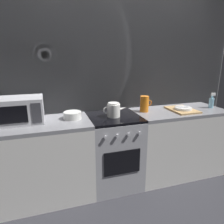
# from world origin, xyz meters

# --- Properties ---
(ground_plane) EXTENTS (8.00, 8.00, 0.00)m
(ground_plane) POSITION_xyz_m (0.00, 0.00, 0.00)
(ground_plane) COLOR #2D2D33
(back_wall) EXTENTS (3.60, 0.05, 2.40)m
(back_wall) POSITION_xyz_m (0.00, 0.32, 1.20)
(back_wall) COLOR gray
(back_wall) RESTS_ON ground_plane
(counter_left) EXTENTS (1.20, 0.60, 0.90)m
(counter_left) POSITION_xyz_m (-0.90, 0.00, 0.45)
(counter_left) COLOR silver
(counter_left) RESTS_ON ground_plane
(stove_unit) EXTENTS (0.60, 0.63, 0.90)m
(stove_unit) POSITION_xyz_m (-0.00, -0.00, 0.45)
(stove_unit) COLOR #9E9EA3
(stove_unit) RESTS_ON ground_plane
(counter_right) EXTENTS (1.20, 0.60, 0.90)m
(counter_right) POSITION_xyz_m (0.90, 0.00, 0.45)
(counter_right) COLOR silver
(counter_right) RESTS_ON ground_plane
(microwave) EXTENTS (0.46, 0.35, 0.27)m
(microwave) POSITION_xyz_m (-1.01, 0.07, 1.04)
(microwave) COLOR #B2B2B7
(microwave) RESTS_ON counter_left
(kettle) EXTENTS (0.28, 0.15, 0.17)m
(kettle) POSITION_xyz_m (-0.01, -0.02, 0.98)
(kettle) COLOR white
(kettle) RESTS_ON stove_unit
(mixing_bowl) EXTENTS (0.20, 0.20, 0.08)m
(mixing_bowl) POSITION_xyz_m (-0.48, 0.04, 0.94)
(mixing_bowl) COLOR silver
(mixing_bowl) RESTS_ON counter_left
(pitcher) EXTENTS (0.16, 0.11, 0.20)m
(pitcher) POSITION_xyz_m (0.43, 0.07, 1.00)
(pitcher) COLOR orange
(pitcher) RESTS_ON counter_right
(dish_pile) EXTENTS (0.30, 0.40, 0.06)m
(dish_pile) POSITION_xyz_m (0.92, -0.04, 0.92)
(dish_pile) COLOR tan
(dish_pile) RESTS_ON counter_right
(spray_bottle) EXTENTS (0.08, 0.06, 0.20)m
(spray_bottle) POSITION_xyz_m (1.38, -0.03, 0.98)
(spray_bottle) COLOR #8CCCE5
(spray_bottle) RESTS_ON counter_right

